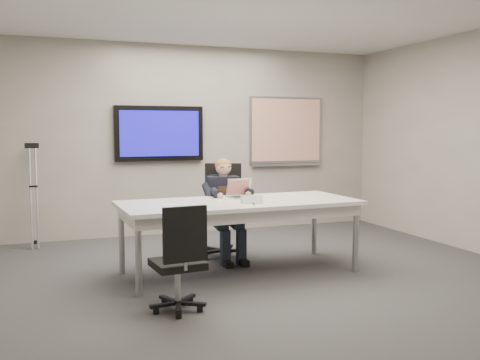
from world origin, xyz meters
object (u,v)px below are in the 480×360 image
object	(u,v)px
seated_person	(227,220)
laptop	(241,193)
conference_table	(239,209)
office_chair_far	(222,228)
office_chair_near	(179,279)

from	to	relation	value
seated_person	laptop	xyz separation A→B (m)	(0.08, -0.27, 0.35)
seated_person	laptop	world-z (taller)	seated_person
laptop	conference_table	bearing A→B (deg)	-119.36
conference_table	seated_person	world-z (taller)	seated_person
office_chair_far	laptop	bearing A→B (deg)	-61.12
office_chair_near	office_chair_far	bearing A→B (deg)	-124.42
conference_table	office_chair_near	xyz separation A→B (m)	(-0.92, -1.02, -0.41)
conference_table	seated_person	size ratio (longest dim) A/B	2.14
office_chair_far	office_chair_near	bearing A→B (deg)	-96.27
conference_table	laptop	bearing A→B (deg)	63.85
office_chair_near	laptop	bearing A→B (deg)	-134.67
office_chair_far	office_chair_near	world-z (taller)	office_chair_far
conference_table	office_chair_far	bearing A→B (deg)	83.20
office_chair_far	laptop	distance (m)	0.71
conference_table	office_chair_near	world-z (taller)	office_chair_near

